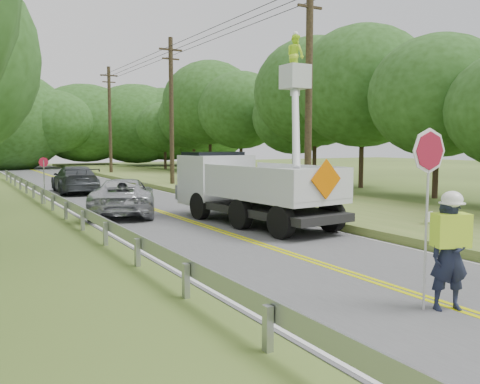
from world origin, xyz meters
TOP-DOWN VIEW (x-y plane):
  - ground at (0.00, 0.00)m, footprint 140.00×140.00m
  - road at (0.00, 14.00)m, footprint 7.20×96.00m
  - guardrail at (-4.02, 14.91)m, footprint 0.18×48.00m
  - utility_poles at (5.00, 17.02)m, footprint 1.60×43.30m
  - tall_grass_verge at (7.10, 14.00)m, footprint 7.00×96.00m
  - treeline_right at (15.52, 25.35)m, footprint 10.52×54.00m
  - treeline_horizon at (0.84, 56.31)m, footprint 55.66×13.53m
  - flagger at (-0.22, -2.09)m, footprint 1.24×0.74m
  - bucket_truck at (1.93, 9.17)m, footprint 4.53×7.90m
  - suv_silver at (-1.70, 13.10)m, footprint 4.25×6.08m
  - suv_darkgrey at (-1.47, 23.77)m, footprint 2.61×5.78m
  - stop_sign_permanent at (-4.02, 18.66)m, footprint 0.50×0.13m
  - yard_sign at (6.13, 3.65)m, footprint 0.49×0.16m

SIDE VIEW (x-z plane):
  - ground at x=0.00m, z-range 0.00..0.00m
  - road at x=0.00m, z-range 0.00..0.02m
  - tall_grass_verge at x=7.10m, z-range 0.00..0.30m
  - yard_sign at x=6.13m, z-range 0.16..0.87m
  - guardrail at x=-4.02m, z-range 0.17..0.94m
  - suv_silver at x=-1.70m, z-range 0.02..1.56m
  - suv_darkgrey at x=-1.47m, z-range 0.02..1.66m
  - flagger at x=-0.22m, z-range -0.46..2.86m
  - stop_sign_permanent at x=-4.02m, z-range 0.37..2.73m
  - bucket_truck at x=1.93m, z-range -2.04..5.36m
  - utility_poles at x=5.00m, z-range 0.27..10.27m
  - treeline_horizon at x=0.84m, z-range -0.56..11.56m
  - treeline_right at x=15.52m, z-range 0.54..11.86m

